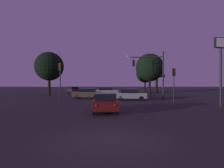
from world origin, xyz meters
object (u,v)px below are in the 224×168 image
Objects in this scene: car_far_lane at (74,90)px; store_sign_illuminated at (221,56)px; car_crossing_left at (87,93)px; tree_left_far at (157,68)px; traffic_signal_mast_arm at (153,68)px; tree_right_cluster at (49,66)px; car_crossing_right at (131,94)px; tree_behind_sign at (150,68)px; traffic_light_corner_left at (174,78)px; car_parked_lot at (106,91)px; tree_center_horizon at (145,74)px; traffic_light_corner_right at (60,75)px; car_nearside_lane at (105,102)px.

car_far_lane is 30.91m from store_sign_illuminated.
tree_left_far is at bearing 49.29° from car_crossing_left.
traffic_signal_mast_arm is at bearing 120.50° from store_sign_illuminated.
car_far_lane is at bearing 110.67° from car_crossing_left.
tree_right_cluster is at bearing -108.89° from car_far_lane.
car_crossing_right is 11.49m from store_sign_illuminated.
tree_behind_sign is (9.96, 3.85, 4.13)m from car_crossing_left.
tree_behind_sign reaches higher than traffic_light_corner_left.
tree_center_horizon is (9.47, 14.50, 3.94)m from car_parked_lot.
tree_center_horizon is at bearing 83.92° from traffic_signal_mast_arm.
traffic_signal_mast_arm is at bearing -23.49° from tree_right_cluster.
car_crossing_left and car_far_lane have the same top height.
tree_left_far is (2.41, 21.03, 3.01)m from traffic_light_corner_left.
tree_left_far is at bearing 50.16° from traffic_light_corner_right.
store_sign_illuminated is (14.32, -9.82, 4.11)m from car_crossing_left.
car_nearside_lane is (-7.88, -7.86, -2.12)m from traffic_light_corner_left.
tree_left_far reaches higher than car_parked_lot.
car_crossing_left is at bearing -118.73° from tree_center_horizon.
tree_behind_sign reaches higher than traffic_signal_mast_arm.
car_parked_lot is at bearing 155.23° from tree_behind_sign.
store_sign_illuminated is 25.81m from tree_left_far.
tree_behind_sign is at bearing -6.77° from tree_right_cluster.
car_far_lane is at bearing 131.23° from traffic_light_corner_left.
store_sign_illuminated is at bearing -35.42° from tree_right_cluster.
traffic_light_corner_right is (-12.36, -2.40, -1.03)m from traffic_signal_mast_arm.
tree_center_horizon is (0.62, 26.86, 1.82)m from traffic_light_corner_left.
traffic_light_corner_left reaches higher than car_parked_lot.
traffic_signal_mast_arm is 1.55× the size of car_crossing_right.
traffic_signal_mast_arm is 18.11m from tree_left_far.
store_sign_illuminated reaches higher than car_nearside_lane.
traffic_light_corner_right reaches higher than traffic_light_corner_left.
traffic_signal_mast_arm is 12.63m from traffic_light_corner_right.
tree_center_horizon is at bearing 88.67° from traffic_light_corner_left.
car_far_lane is at bearing 146.74° from tree_behind_sign.
traffic_light_corner_left is 5.97m from store_sign_illuminated.
store_sign_illuminated is (3.00, -4.76, 1.99)m from traffic_light_corner_left.
tree_behind_sign is 0.88× the size of tree_left_far.
store_sign_illuminated is at bearing 15.93° from car_nearside_lane.
traffic_light_corner_right is 0.61× the size of tree_right_cluster.
car_crossing_right is 0.99× the size of car_far_lane.
car_nearside_lane is 12.03m from store_sign_illuminated.
car_far_lane is at bearing 97.39° from traffic_light_corner_right.
traffic_light_corner_right is (-14.22, 1.09, 0.51)m from traffic_light_corner_left.
store_sign_illuminated is at bearing -50.42° from car_far_lane.
tree_right_cluster reaches higher than traffic_light_corner_right.
car_far_lane is (-14.66, 15.36, -3.66)m from traffic_signal_mast_arm.
car_nearside_lane is 0.63× the size of store_sign_illuminated.
traffic_light_corner_right is at bearing 161.24° from store_sign_illuminated.
car_crossing_right and car_far_lane have the same top height.
tree_center_horizon is (14.84, 25.77, 1.31)m from traffic_light_corner_right.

